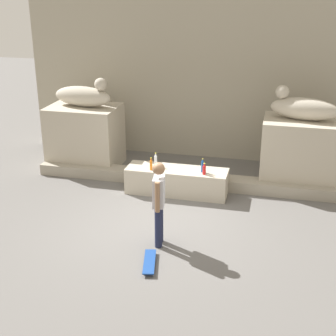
% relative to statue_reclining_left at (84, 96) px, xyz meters
% --- Properties ---
extents(ground_plane, '(40.00, 40.00, 0.00)m').
position_rel_statue_reclining_left_xyz_m(ground_plane, '(2.75, -2.86, -1.94)').
color(ground_plane, '#605E5B').
extents(facade_wall, '(9.72, 0.60, 5.60)m').
position_rel_statue_reclining_left_xyz_m(facade_wall, '(2.75, 1.76, 0.86)').
color(facade_wall, '#A49C88').
rests_on(facade_wall, ground_plane).
extents(pedestal_left, '(1.82, 1.33, 1.66)m').
position_rel_statue_reclining_left_xyz_m(pedestal_left, '(-0.04, 0.01, -1.11)').
color(pedestal_left, '#B7AD99').
rests_on(pedestal_left, ground_plane).
extents(pedestal_right, '(1.82, 1.33, 1.66)m').
position_rel_statue_reclining_left_xyz_m(pedestal_right, '(5.53, 0.01, -1.11)').
color(pedestal_right, '#B7AD99').
rests_on(pedestal_right, ground_plane).
extents(statue_reclining_left, '(1.66, 0.78, 0.78)m').
position_rel_statue_reclining_left_xyz_m(statue_reclining_left, '(0.00, 0.00, 0.00)').
color(statue_reclining_left, '#BEB4A2').
rests_on(statue_reclining_left, pedestal_left).
extents(statue_reclining_right, '(1.68, 0.85, 0.78)m').
position_rel_statue_reclining_left_xyz_m(statue_reclining_right, '(5.50, 0.01, 0.00)').
color(statue_reclining_right, '#BEB4A2').
rests_on(statue_reclining_right, pedestal_right).
extents(ledge_block, '(2.38, 0.71, 0.61)m').
position_rel_statue_reclining_left_xyz_m(ledge_block, '(2.75, -1.21, -1.63)').
color(ledge_block, '#B7AD99').
rests_on(ledge_block, ground_plane).
extents(skater, '(0.25, 0.54, 1.67)m').
position_rel_statue_reclining_left_xyz_m(skater, '(2.94, -3.62, -1.02)').
color(skater, '#1E233F').
rests_on(skater, ground_plane).
extents(skateboard, '(0.36, 0.82, 0.08)m').
position_rel_statue_reclining_left_xyz_m(skateboard, '(2.96, -4.38, -1.87)').
color(skateboard, navy).
rests_on(skateboard, ground_plane).
extents(bottle_blue, '(0.06, 0.06, 0.33)m').
position_rel_statue_reclining_left_xyz_m(bottle_blue, '(3.36, -1.26, -1.19)').
color(bottle_blue, '#194C99').
rests_on(bottle_blue, ledge_block).
extents(bottle_clear, '(0.07, 0.07, 0.33)m').
position_rel_statue_reclining_left_xyz_m(bottle_clear, '(2.21, -1.13, -1.19)').
color(bottle_clear, silver).
rests_on(bottle_clear, ledge_block).
extents(bottle_orange, '(0.06, 0.06, 0.31)m').
position_rel_statue_reclining_left_xyz_m(bottle_orange, '(2.18, -1.41, -1.20)').
color(bottle_orange, orange).
rests_on(bottle_orange, ledge_block).
extents(bottle_red, '(0.08, 0.08, 0.27)m').
position_rel_statue_reclining_left_xyz_m(bottle_red, '(3.42, -1.39, -1.22)').
color(bottle_red, red).
rests_on(bottle_red, ledge_block).
extents(stair_step, '(7.39, 0.50, 0.28)m').
position_rel_statue_reclining_left_xyz_m(stair_step, '(2.75, -0.68, -1.80)').
color(stair_step, gray).
rests_on(stair_step, ground_plane).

